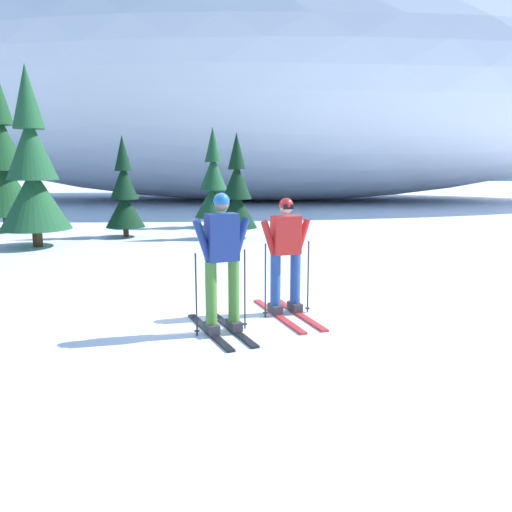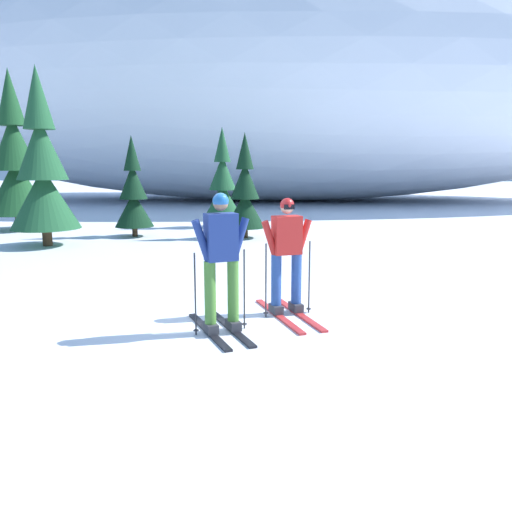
# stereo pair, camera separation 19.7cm
# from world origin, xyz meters

# --- Properties ---
(ground_plane) EXTENTS (120.00, 120.00, 0.00)m
(ground_plane) POSITION_xyz_m (0.00, 0.00, 0.00)
(ground_plane) COLOR white
(skier_red_jacket) EXTENTS (1.04, 1.79, 1.71)m
(skier_red_jacket) POSITION_xyz_m (1.61, -0.09, 0.89)
(skier_red_jacket) COLOR red
(skier_red_jacket) RESTS_ON ground
(skier_navy_jacket) EXTENTS (1.07, 1.63, 1.84)m
(skier_navy_jacket) POSITION_xyz_m (0.76, -0.99, 0.97)
(skier_navy_jacket) COLOR black
(skier_navy_jacket) RESTS_ON ground
(pine_tree_far_left) EXTENTS (2.02, 2.02, 5.24)m
(pine_tree_far_left) POSITION_xyz_m (-7.28, 9.26, 2.19)
(pine_tree_far_left) COLOR #47301E
(pine_tree_far_left) RESTS_ON ground
(pine_tree_center_left) EXTENTS (1.82, 1.82, 4.72)m
(pine_tree_center_left) POSITION_xyz_m (-4.81, 5.97, 1.97)
(pine_tree_center_left) COLOR #47301E
(pine_tree_center_left) RESTS_ON ground
(pine_tree_center) EXTENTS (1.18, 1.18, 3.04)m
(pine_tree_center) POSITION_xyz_m (-2.95, 7.88, 1.27)
(pine_tree_center) COLOR #47301E
(pine_tree_center) RESTS_ON ground
(pine_tree_center_right) EXTENTS (1.33, 1.33, 3.45)m
(pine_tree_center_right) POSITION_xyz_m (-0.52, 10.39, 1.44)
(pine_tree_center_right) COLOR #47301E
(pine_tree_center_right) RESTS_ON ground
(pine_tree_far_right) EXTENTS (1.20, 1.20, 3.11)m
(pine_tree_far_right) POSITION_xyz_m (0.45, 7.74, 1.30)
(pine_tree_far_right) COLOR #47301E
(pine_tree_far_right) RESTS_ON ground
(snow_ridge_background) EXTENTS (48.21, 20.59, 14.21)m
(snow_ridge_background) POSITION_xyz_m (1.19, 23.99, 7.10)
(snow_ridge_background) COLOR white
(snow_ridge_background) RESTS_ON ground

